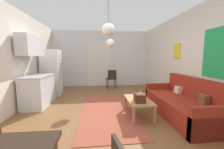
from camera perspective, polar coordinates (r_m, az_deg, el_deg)
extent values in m
cube|color=brown|center=(3.59, -2.79, -16.61)|extent=(5.09, 7.56, 0.10)
cube|color=silver|center=(6.82, -4.46, 6.50)|extent=(4.69, 0.10, 2.66)
cube|color=white|center=(6.77, -7.73, 3.97)|extent=(0.51, 0.02, 2.07)
cube|color=white|center=(6.77, -3.22, 4.02)|extent=(0.51, 0.02, 2.07)
cube|color=white|center=(6.79, -5.58, 13.01)|extent=(1.12, 0.03, 0.06)
cube|color=silver|center=(4.11, 31.13, 5.16)|extent=(0.10, 7.16, 2.66)
cube|color=green|center=(3.52, 37.49, 7.13)|extent=(0.02, 0.73, 1.02)
cube|color=yellow|center=(4.69, 25.29, 8.75)|extent=(0.02, 0.34, 0.46)
cube|color=silver|center=(3.92, -38.88, 4.58)|extent=(0.10, 7.16, 2.66)
cube|color=green|center=(4.62, -32.97, 10.42)|extent=(0.02, 0.32, 0.40)
cube|color=#9E4733|center=(3.79, -1.72, -14.42)|extent=(1.35, 2.99, 0.01)
cube|color=maroon|center=(3.76, 25.99, -12.00)|extent=(0.91, 2.14, 0.42)
cube|color=maroon|center=(3.91, 30.97, -7.86)|extent=(0.15, 2.14, 0.91)
cube|color=maroon|center=(2.98, 36.75, -15.93)|extent=(0.91, 0.11, 0.60)
cube|color=maroon|center=(4.59, 19.35, -7.14)|extent=(0.91, 0.11, 0.60)
cube|color=brown|center=(3.45, 33.64, -8.70)|extent=(0.15, 0.22, 0.22)
cube|color=beige|center=(4.18, 25.66, -5.75)|extent=(0.14, 0.19, 0.21)
cube|color=#B27F4C|center=(3.39, 10.88, -10.28)|extent=(0.53, 0.94, 0.04)
cube|color=#B27F4C|center=(3.01, 8.94, -16.64)|extent=(0.05, 0.05, 0.37)
cube|color=#B27F4C|center=(3.15, 17.23, -15.78)|extent=(0.05, 0.05, 0.37)
cube|color=#B27F4C|center=(3.80, 5.56, -11.49)|extent=(0.05, 0.05, 0.37)
cube|color=#B27F4C|center=(3.91, 12.20, -11.08)|extent=(0.05, 0.05, 0.37)
cylinder|color=#47704C|center=(3.52, 12.27, -7.82)|extent=(0.09, 0.09, 0.18)
cylinder|color=#477F42|center=(3.48, 12.36, -4.63)|extent=(0.01, 0.01, 0.22)
cube|color=#512319|center=(3.17, 11.31, -9.39)|extent=(0.24, 0.29, 0.19)
torus|color=#512319|center=(3.14, 11.36, -7.41)|extent=(0.18, 0.01, 0.18)
cube|color=white|center=(5.56, -23.71, 0.72)|extent=(0.62, 0.61, 1.67)
cube|color=#4C4C51|center=(5.44, -20.70, 4.21)|extent=(0.01, 0.58, 0.01)
cylinder|color=#B7BABF|center=(5.27, -21.09, 6.30)|extent=(0.02, 0.02, 0.23)
cylinder|color=#B7BABF|center=(5.30, -20.85, 0.87)|extent=(0.02, 0.02, 0.37)
cube|color=silver|center=(4.57, -28.08, -6.00)|extent=(0.58, 1.13, 0.85)
cube|color=#B7BABF|center=(4.50, -28.40, -0.51)|extent=(0.61, 1.16, 0.03)
cube|color=#999BA0|center=(4.47, -28.52, -1.14)|extent=(0.36, 0.40, 0.10)
cylinder|color=#B7BABF|center=(4.55, -31.31, 0.84)|extent=(0.02, 0.02, 0.20)
cube|color=silver|center=(4.53, -30.57, 10.14)|extent=(0.32, 1.02, 0.56)
cylinder|color=black|center=(6.49, 0.99, -3.42)|extent=(0.03, 0.03, 0.43)
cylinder|color=black|center=(6.42, -2.16, -3.54)|extent=(0.03, 0.03, 0.43)
cylinder|color=black|center=(6.16, 1.68, -3.98)|extent=(0.03, 0.03, 0.43)
cylinder|color=black|center=(6.09, -1.63, -4.12)|extent=(0.03, 0.03, 0.43)
cube|color=black|center=(6.25, -0.28, -1.75)|extent=(0.46, 0.44, 0.04)
cube|color=black|center=(6.05, 0.06, -0.04)|extent=(0.38, 0.07, 0.40)
cylinder|color=black|center=(3.28, -1.55, 24.87)|extent=(0.01, 0.01, 0.52)
sphere|color=white|center=(3.18, -1.52, 17.89)|extent=(0.29, 0.29, 0.29)
cylinder|color=black|center=(4.84, -0.75, 18.29)|extent=(0.01, 0.01, 0.65)
sphere|color=white|center=(4.78, -0.74, 12.84)|extent=(0.28, 0.28, 0.28)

